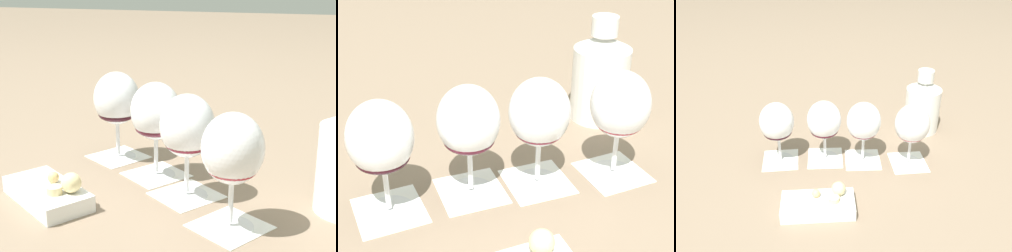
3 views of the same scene
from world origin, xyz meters
TOP-DOWN VIEW (x-y plane):
  - ground_plane at (0.00, 0.00)m, footprint 8.00×8.00m
  - tasting_card_0 at (-0.12, -0.13)m, footprint 0.14×0.14m
  - tasting_card_1 at (-0.03, -0.04)m, footprint 0.14×0.14m
  - tasting_card_2 at (0.04, 0.04)m, footprint 0.14×0.14m
  - tasting_card_3 at (0.11, 0.15)m, footprint 0.14×0.14m
  - wine_glass_0 at (-0.12, -0.13)m, footprint 0.09×0.09m
  - wine_glass_1 at (-0.03, -0.04)m, footprint 0.09×0.09m
  - wine_glass_2 at (0.04, 0.04)m, footprint 0.09×0.09m
  - wine_glass_3 at (0.11, 0.15)m, footprint 0.09×0.09m
  - ceramic_vase at (-0.02, -0.31)m, footprint 0.11×0.11m
  - snack_dish at (-0.13, 0.17)m, footprint 0.17×0.19m

SIDE VIEW (x-z plane):
  - ground_plane at x=0.00m, z-range 0.00..0.00m
  - tasting_card_0 at x=-0.12m, z-range 0.00..0.00m
  - tasting_card_1 at x=-0.03m, z-range 0.00..0.00m
  - tasting_card_2 at x=0.04m, z-range 0.00..0.00m
  - tasting_card_3 at x=0.11m, z-range 0.00..0.00m
  - snack_dish at x=-0.13m, z-range -0.01..0.05m
  - ceramic_vase at x=-0.02m, z-range -0.01..0.19m
  - wine_glass_0 at x=-0.12m, z-range 0.03..0.21m
  - wine_glass_1 at x=-0.03m, z-range 0.03..0.21m
  - wine_glass_2 at x=0.04m, z-range 0.03..0.21m
  - wine_glass_3 at x=0.11m, z-range 0.03..0.21m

